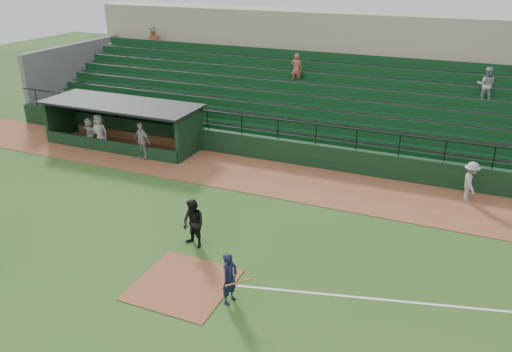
% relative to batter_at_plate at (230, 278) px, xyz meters
% --- Properties ---
extents(ground, '(90.00, 90.00, 0.00)m').
position_rel_batter_at_plate_xyz_m(ground, '(-1.76, 1.18, -0.84)').
color(ground, '#2B4F19').
rests_on(ground, ground).
extents(warning_track, '(40.00, 4.00, 0.03)m').
position_rel_batter_at_plate_xyz_m(warning_track, '(-1.76, 9.18, -0.83)').
color(warning_track, brown).
rests_on(warning_track, ground).
extents(home_plate_dirt, '(3.00, 3.00, 0.03)m').
position_rel_batter_at_plate_xyz_m(home_plate_dirt, '(-1.76, 0.18, -0.83)').
color(home_plate_dirt, brown).
rests_on(home_plate_dirt, ground).
extents(foul_line, '(17.49, 4.44, 0.01)m').
position_rel_batter_at_plate_xyz_m(foul_line, '(6.24, 2.38, -0.84)').
color(foul_line, white).
rests_on(foul_line, ground).
extents(stadium_structure, '(38.00, 13.08, 6.40)m').
position_rel_batter_at_plate_xyz_m(stadium_structure, '(-1.76, 17.64, 1.46)').
color(stadium_structure, black).
rests_on(stadium_structure, ground).
extents(dugout, '(8.90, 3.20, 2.42)m').
position_rel_batter_at_plate_xyz_m(dugout, '(-11.51, 10.74, 0.49)').
color(dugout, black).
rests_on(dugout, ground).
extents(batter_at_plate, '(1.05, 0.71, 1.68)m').
position_rel_batter_at_plate_xyz_m(batter_at_plate, '(0.00, 0.00, 0.00)').
color(batter_at_plate, black).
rests_on(batter_at_plate, ground).
extents(umpire, '(1.06, 0.93, 1.84)m').
position_rel_batter_at_plate_xyz_m(umpire, '(-2.59, 2.39, 0.08)').
color(umpire, black).
rests_on(umpire, ground).
extents(runner, '(0.90, 1.26, 1.77)m').
position_rel_batter_at_plate_xyz_m(runner, '(6.44, 10.18, 0.07)').
color(runner, '#9A9690').
rests_on(runner, warning_track).
extents(dugout_player_a, '(1.22, 0.75, 1.95)m').
position_rel_batter_at_plate_xyz_m(dugout_player_a, '(-9.30, 8.88, 0.16)').
color(dugout_player_a, '#9E9993').
rests_on(dugout_player_a, warning_track).
extents(dugout_player_b, '(0.95, 0.62, 1.94)m').
position_rel_batter_at_plate_xyz_m(dugout_player_b, '(-12.26, 9.24, 0.16)').
color(dugout_player_b, '#9B9691').
rests_on(dugout_player_b, warning_track).
extents(dugout_player_c, '(1.63, 0.86, 1.68)m').
position_rel_batter_at_plate_xyz_m(dugout_player_c, '(-12.94, 9.26, 0.03)').
color(dugout_player_c, '#ABA6A0').
rests_on(dugout_player_c, warning_track).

